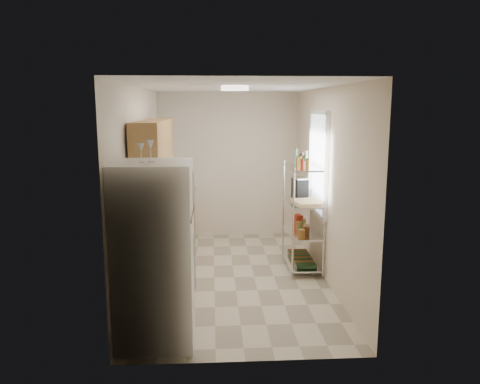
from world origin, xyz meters
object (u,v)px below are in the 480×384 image
object	(u,v)px
frying_pan_large	(171,200)
refrigerator	(155,253)
rice_cooker	(162,206)
cutting_board	(308,202)
espresso_machine	(300,188)

from	to	relation	value
frying_pan_large	refrigerator	bearing A→B (deg)	-91.33
rice_cooker	cutting_board	distance (m)	2.03
espresso_machine	refrigerator	bearing A→B (deg)	-140.36
frying_pan_large	rice_cooker	bearing A→B (deg)	-96.32
frying_pan_large	espresso_machine	xyz separation A→B (m)	(1.94, -0.39, 0.24)
cutting_board	espresso_machine	xyz separation A→B (m)	(-0.04, 0.38, 0.14)
refrigerator	rice_cooker	world-z (taller)	refrigerator
frying_pan_large	cutting_board	distance (m)	2.13
rice_cooker	frying_pan_large	xyz separation A→B (m)	(0.05, 0.78, -0.07)
cutting_board	rice_cooker	bearing A→B (deg)	-179.68
refrigerator	espresso_machine	size ratio (longest dim) A/B	5.90
rice_cooker	cutting_board	bearing A→B (deg)	0.32
refrigerator	cutting_board	size ratio (longest dim) A/B	3.99
frying_pan_large	espresso_machine	distance (m)	1.99
rice_cooker	frying_pan_large	distance (m)	0.79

